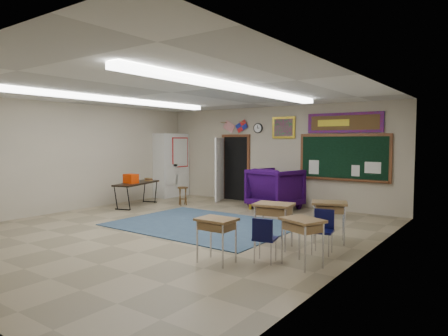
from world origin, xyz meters
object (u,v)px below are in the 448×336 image
Objects in this scene: folding_table at (137,193)px; student_desk_front_left at (274,223)px; student_desk_front_right at (329,220)px; wooden_stool at (183,196)px; wingback_armchair at (275,189)px.

student_desk_front_left is at bearing -32.79° from folding_table.
folding_table is (-6.27, 0.69, -0.05)m from student_desk_front_right.
folding_table reaches higher than wooden_stool.
folding_table is (-3.60, -2.02, -0.20)m from wingback_armchair.
student_desk_front_left is (1.98, -3.67, -0.13)m from wingback_armchair.
wooden_stool is (-2.59, -1.08, -0.30)m from wingback_armchair.
wooden_stool is at bearing 26.68° from folding_table.
wingback_armchair is 4.17m from student_desk_front_left.
student_desk_front_left is 1.48× the size of wooden_stool.
wingback_armchair is at bearing 112.45° from student_desk_front_right.
wingback_armchair reaches higher than folding_table.
wingback_armchair is 1.63× the size of student_desk_front_right.
student_desk_front_left is 5.26m from wooden_stool.
wooden_stool is at bearing 140.67° from student_desk_front_right.
student_desk_front_right is (2.67, -2.71, -0.15)m from wingback_armchair.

